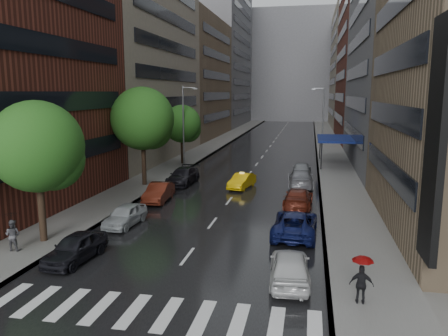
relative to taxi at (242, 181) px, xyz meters
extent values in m
plane|color=gray|center=(-0.27, -20.78, -0.66)|extent=(220.00, 220.00, 0.00)
cube|color=black|center=(-0.27, 29.22, -0.65)|extent=(14.00, 140.00, 0.01)
cube|color=gray|center=(-9.27, 29.22, -0.58)|extent=(4.00, 140.00, 0.15)
cube|color=gray|center=(8.73, 29.22, -0.58)|extent=(4.00, 140.00, 0.15)
cube|color=silver|center=(-6.37, -22.78, -0.65)|extent=(0.55, 2.80, 0.01)
cube|color=silver|center=(-4.97, -22.78, -0.65)|extent=(0.55, 2.80, 0.01)
cube|color=silver|center=(-3.57, -22.78, -0.65)|extent=(0.55, 2.80, 0.01)
cube|color=silver|center=(-2.17, -22.78, -0.65)|extent=(0.55, 2.80, 0.01)
cube|color=silver|center=(-0.77, -22.78, -0.65)|extent=(0.55, 2.80, 0.01)
cube|color=silver|center=(0.63, -22.78, -0.65)|extent=(0.55, 2.80, 0.01)
cube|color=silver|center=(2.03, -22.78, -0.65)|extent=(0.55, 2.80, 0.01)
cube|color=silver|center=(3.43, -22.78, -0.65)|extent=(0.55, 2.80, 0.01)
cube|color=silver|center=(4.83, -22.78, -0.65)|extent=(0.55, 2.80, 0.01)
cube|color=silver|center=(6.23, -22.78, -0.65)|extent=(0.55, 2.80, 0.01)
cube|color=maroon|center=(-15.27, -8.78, 12.34)|extent=(8.00, 20.00, 26.00)
cube|color=gray|center=(-15.27, 15.22, 16.34)|extent=(8.00, 28.00, 34.00)
cube|color=#937A5B|center=(-15.27, 43.22, 10.34)|extent=(8.00, 28.00, 22.00)
cube|color=slate|center=(-15.27, 73.22, 18.34)|extent=(8.00, 32.00, 38.00)
cube|color=slate|center=(14.73, 15.22, 11.34)|extent=(8.00, 28.00, 24.00)
cube|color=maroon|center=(14.73, 43.22, 17.34)|extent=(8.00, 28.00, 36.00)
cube|color=gray|center=(14.73, 73.22, 13.34)|extent=(8.00, 32.00, 28.00)
cube|color=black|center=(10.83, -18.78, 5.84)|extent=(0.30, 2.20, 10.00)
cube|color=slate|center=(-0.27, 97.22, 15.34)|extent=(40.00, 14.00, 32.00)
cylinder|color=#382619|center=(-8.87, -16.36, 1.56)|extent=(0.40, 0.40, 4.43)
sphere|color=#1E5116|center=(-8.87, -16.36, 4.88)|extent=(5.07, 5.07, 5.07)
cylinder|color=#382619|center=(-8.87, -0.82, 1.80)|extent=(0.40, 0.40, 4.92)
sphere|color=#1E5116|center=(-8.87, -0.82, 5.50)|extent=(5.63, 5.63, 5.63)
cylinder|color=#382619|center=(-8.87, 11.40, 1.27)|extent=(0.40, 0.40, 3.86)
sphere|color=#1E5116|center=(-8.87, 11.40, 4.16)|extent=(4.41, 4.41, 4.41)
imported|color=#E7B50C|center=(0.00, 0.00, 0.00)|extent=(2.18, 4.19, 1.32)
imported|color=black|center=(-5.67, -18.49, 0.05)|extent=(2.01, 4.28, 1.42)
imported|color=#AFB6B9|center=(-5.67, -12.38, 0.03)|extent=(1.87, 4.12, 1.37)
imported|color=#571E11|center=(-5.67, -5.96, 0.06)|extent=(1.75, 4.45, 1.44)
imported|color=black|center=(-5.67, 0.75, 0.10)|extent=(2.31, 5.27, 1.51)
imported|color=silver|center=(5.13, -18.92, 0.10)|extent=(2.05, 4.53, 1.51)
imported|color=#10174B|center=(5.13, -12.31, 0.09)|extent=(2.67, 5.49, 1.51)
imported|color=maroon|center=(5.13, -5.56, 0.05)|extent=(2.25, 4.99, 1.42)
imported|color=gray|center=(5.13, 1.53, 0.13)|extent=(2.44, 5.53, 1.58)
imported|color=slate|center=(5.13, 6.27, 0.12)|extent=(1.94, 4.61, 1.56)
imported|color=#4F4E53|center=(-9.51, -18.09, 0.34)|extent=(0.88, 0.71, 1.69)
imported|color=black|center=(-9.51, -18.09, 1.14)|extent=(0.96, 0.98, 0.88)
imported|color=black|center=(8.03, -20.67, 0.29)|extent=(0.96, 0.45, 1.59)
imported|color=#980C0B|center=(8.03, -20.67, 1.14)|extent=(0.82, 0.82, 0.72)
cylinder|color=gray|center=(-8.07, 9.22, 3.99)|extent=(0.18, 0.18, 9.00)
cube|color=gray|center=(-6.67, 9.22, 8.19)|extent=(0.50, 0.22, 0.16)
cylinder|color=gray|center=(7.53, 24.22, 3.99)|extent=(0.18, 0.18, 9.00)
cube|color=gray|center=(6.13, 24.22, 8.19)|extent=(0.50, 0.22, 0.16)
cube|color=navy|center=(8.73, 14.22, 2.49)|extent=(4.00, 8.00, 0.25)
cylinder|color=black|center=(7.13, 10.42, 0.99)|extent=(0.12, 0.12, 3.00)
cylinder|color=black|center=(7.13, 18.02, 0.99)|extent=(0.12, 0.12, 3.00)
camera|label=1|loc=(5.81, -37.70, 7.84)|focal=35.00mm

